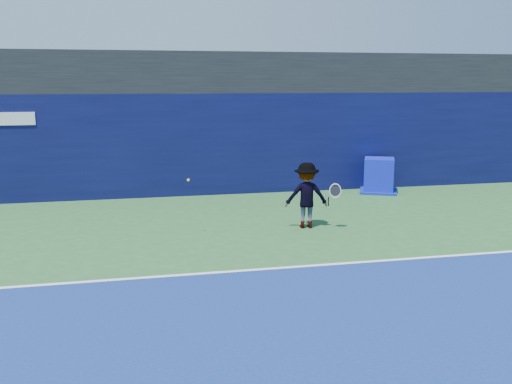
% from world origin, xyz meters
% --- Properties ---
extents(ground, '(80.00, 80.00, 0.00)m').
position_xyz_m(ground, '(0.00, 0.00, 0.00)').
color(ground, '#2A5E2C').
rests_on(ground, ground).
extents(baseline, '(24.00, 0.10, 0.01)m').
position_xyz_m(baseline, '(0.00, 3.00, 0.01)').
color(baseline, white).
rests_on(baseline, ground).
extents(stadium_band, '(36.00, 3.00, 1.20)m').
position_xyz_m(stadium_band, '(0.00, 11.50, 3.60)').
color(stadium_band, black).
rests_on(stadium_band, back_wall_assembly).
extents(back_wall_assembly, '(36.00, 1.03, 3.00)m').
position_xyz_m(back_wall_assembly, '(-0.00, 10.50, 1.50)').
color(back_wall_assembly, '#0A0D3A').
rests_on(back_wall_assembly, ground).
extents(equipment_cart, '(1.45, 1.45, 1.05)m').
position_xyz_m(equipment_cart, '(5.14, 9.37, 0.48)').
color(equipment_cart, '#0D15C2').
rests_on(equipment_cart, ground).
extents(tennis_player, '(1.26, 0.74, 1.52)m').
position_xyz_m(tennis_player, '(1.70, 5.75, 0.76)').
color(tennis_player, white).
rests_on(tennis_player, ground).
extents(tennis_ball, '(0.06, 0.06, 0.06)m').
position_xyz_m(tennis_ball, '(-1.03, 5.61, 1.25)').
color(tennis_ball, yellow).
rests_on(tennis_ball, ground).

